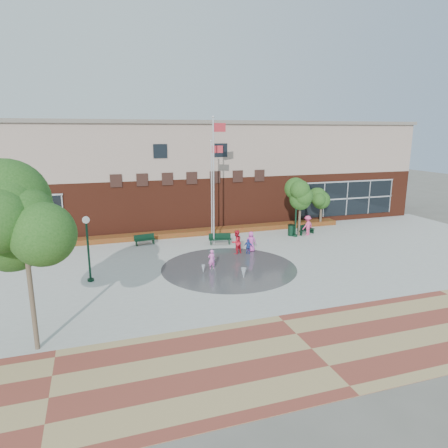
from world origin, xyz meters
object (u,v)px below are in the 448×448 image
object	(u,v)px
trash_can	(291,230)
tree_big_left	(23,227)
child_splash	(212,260)
flagpole_right	(212,185)
flagpole_left	(214,175)
bench_left	(145,241)

from	to	relation	value
trash_can	tree_big_left	size ratio (longest dim) A/B	0.14
trash_can	child_splash	bearing A→B (deg)	-145.80
flagpole_right	trash_can	world-z (taller)	flagpole_right
flagpole_left	flagpole_right	world-z (taller)	flagpole_left
trash_can	bench_left	bearing A→B (deg)	174.76
tree_big_left	flagpole_right	bearing A→B (deg)	50.10
bench_left	child_splash	xyz separation A→B (m)	(3.22, -6.81, 0.38)
flagpole_left	bench_left	xyz separation A→B (m)	(-5.01, 1.52, -4.99)
child_splash	flagpole_left	bearing A→B (deg)	-117.86
flagpole_right	bench_left	xyz separation A→B (m)	(-5.21, 0.31, -4.06)
flagpole_right	child_splash	world-z (taller)	flagpole_right
flagpole_left	trash_can	xyz separation A→B (m)	(6.66, 0.45, -4.76)
bench_left	tree_big_left	size ratio (longest dim) A/B	0.23
flagpole_left	flagpole_right	distance (m)	1.53
flagpole_right	child_splash	bearing A→B (deg)	-100.42
trash_can	tree_big_left	bearing A→B (deg)	-144.52
flagpole_left	tree_big_left	bearing A→B (deg)	-144.02
flagpole_right	tree_big_left	bearing A→B (deg)	-123.29
flagpole_left	tree_big_left	size ratio (longest dim) A/B	1.36
trash_can	child_splash	size ratio (longest dim) A/B	0.74
bench_left	child_splash	distance (m)	7.54
tree_big_left	child_splash	xyz separation A→B (m)	(9.10, 6.77, -4.31)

